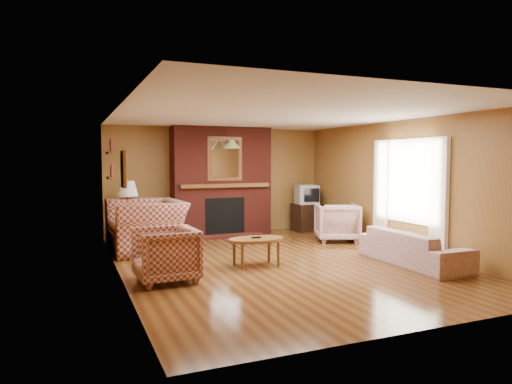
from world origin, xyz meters
name	(u,v)px	position (x,y,z in m)	size (l,w,h in m)	color
floor	(279,262)	(0.00, 0.00, 0.00)	(6.50, 6.50, 0.00)	#4A270F
ceiling	(280,114)	(0.00, 0.00, 2.40)	(6.50, 6.50, 0.00)	silver
wall_back	(218,181)	(0.00, 3.25, 1.20)	(6.50, 6.50, 0.00)	olive
wall_front	(425,209)	(0.00, -3.25, 1.20)	(6.50, 6.50, 0.00)	olive
wall_left	(119,194)	(-2.50, 0.00, 1.20)	(6.50, 6.50, 0.00)	olive
wall_right	(403,186)	(2.50, 0.00, 1.20)	(6.50, 6.50, 0.00)	olive
fireplace	(222,182)	(0.00, 2.98, 1.18)	(2.20, 0.82, 2.40)	#591B13
window_right	(408,191)	(2.45, -0.20, 1.13)	(0.10, 1.85, 2.00)	#ECE4C8
bookshelf	(111,160)	(-2.44, 1.90, 1.67)	(0.09, 0.55, 0.71)	#5F3216
botanical_print	(123,169)	(-2.47, -0.30, 1.55)	(0.05, 0.40, 0.50)	#5F3216
pendant_light	(232,144)	(0.00, 2.30, 2.00)	(0.36, 0.36, 0.48)	black
plaid_loveseat	(146,226)	(-1.85, 1.78, 0.47)	(1.44, 1.26, 0.94)	maroon
plaid_armchair	(166,255)	(-1.95, -0.48, 0.38)	(0.80, 0.82, 0.75)	maroon
floral_sofa	(413,248)	(1.90, -0.98, 0.28)	(1.91, 0.75, 0.56)	beige
floral_armchair	(337,222)	(1.96, 1.34, 0.39)	(0.84, 0.86, 0.78)	beige
coffee_table	(256,242)	(-0.44, -0.09, 0.39)	(0.90, 0.56, 0.46)	#5F3216
side_table	(128,231)	(-2.10, 2.45, 0.29)	(0.43, 0.43, 0.58)	#5F3216
table_lamp	(127,197)	(-2.10, 2.45, 0.96)	(0.42, 0.42, 0.69)	silver
tv_stand	(306,217)	(2.05, 2.80, 0.32)	(0.59, 0.53, 0.64)	black
crt_tv	(307,194)	(2.05, 2.79, 0.86)	(0.55, 0.55, 0.45)	#A5A8AC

